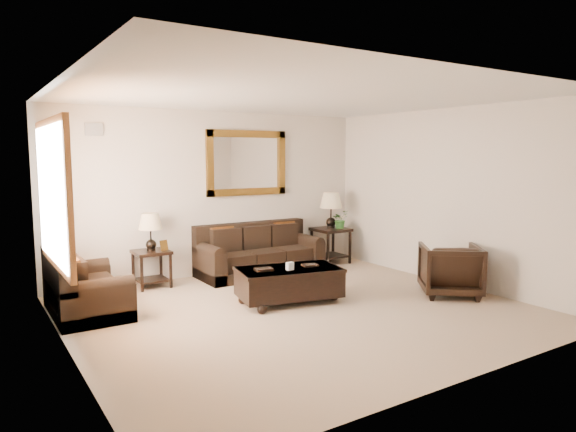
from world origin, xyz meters
TOP-DOWN VIEW (x-y plane):
  - room at (0.00, 0.00)m, footprint 5.51×5.01m
  - window at (-2.70, 0.90)m, footprint 0.07×1.96m
  - mirror at (0.58, 2.47)m, footprint 1.50×0.06m
  - air_vent at (-1.90, 2.48)m, footprint 0.25×0.02m
  - sofa at (0.58, 2.09)m, footprint 2.06×0.89m
  - loveseat at (-2.36, 1.36)m, footprint 0.84×1.42m
  - end_table_left at (-1.21, 2.20)m, footprint 0.51×0.51m
  - end_table_right at (2.15, 2.16)m, footprint 0.59×0.59m
  - coffee_table at (0.10, 0.41)m, footprint 1.49×1.00m
  - armchair at (2.20, -0.55)m, footprint 1.07×1.06m
  - potted_plant at (2.28, 2.06)m, footprint 0.34×0.37m

SIDE VIEW (x-z plane):
  - coffee_table at x=0.10m, z-range 0.00..0.58m
  - loveseat at x=-2.36m, z-range -0.11..0.69m
  - sofa at x=0.58m, z-range -0.12..0.73m
  - armchair at x=2.20m, z-range 0.00..0.81m
  - end_table_left at x=-1.21m, z-range 0.17..1.29m
  - potted_plant at x=2.28m, z-range 0.65..0.91m
  - end_table_right at x=2.15m, z-range 0.20..1.50m
  - room at x=0.00m, z-range 0.00..2.71m
  - window at x=-2.70m, z-range 0.72..2.38m
  - mirror at x=0.58m, z-range 1.30..2.40m
  - air_vent at x=-1.90m, z-range 2.26..2.44m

